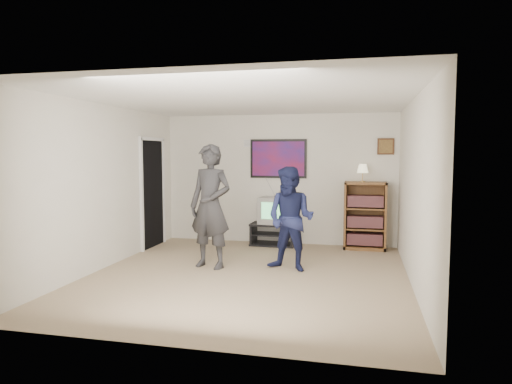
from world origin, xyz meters
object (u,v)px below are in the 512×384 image
at_px(crt_television, 276,210).
at_px(person_tall, 210,206).
at_px(person_short, 291,219).
at_px(media_stand, 273,234).
at_px(bookshelf, 365,216).

height_order(crt_television, person_tall, person_tall).
xyz_separation_m(person_tall, person_short, (1.23, 0.10, -0.17)).
bearing_deg(media_stand, crt_television, 1.65).
bearing_deg(person_short, media_stand, 125.17).
bearing_deg(bookshelf, person_tall, -140.40).
height_order(bookshelf, person_tall, person_tall).
xyz_separation_m(media_stand, bookshelf, (1.70, 0.05, 0.41)).
distance_m(bookshelf, person_short, 2.14).
bearing_deg(crt_television, media_stand, -174.06).
bearing_deg(person_short, person_tall, -158.95).
bearing_deg(person_tall, person_short, 18.23).
relative_size(bookshelf, person_short, 0.79).
height_order(bookshelf, person_short, person_short).
relative_size(crt_television, bookshelf, 0.48).
relative_size(media_stand, crt_television, 1.45).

